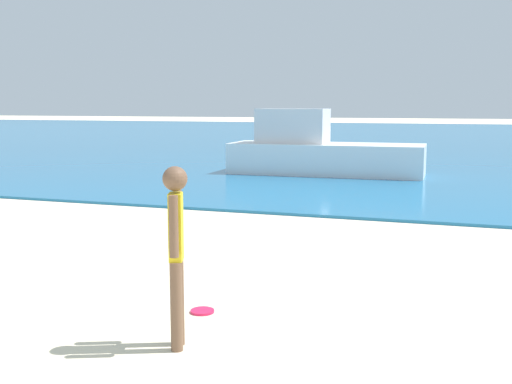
# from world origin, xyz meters

# --- Properties ---
(water) EXTENTS (160.00, 60.00, 0.06)m
(water) POSITION_xyz_m (0.00, 40.26, 0.03)
(water) COLOR #1E6B9E
(water) RESTS_ON ground
(person_standing) EXTENTS (0.21, 0.35, 1.61)m
(person_standing) POSITION_xyz_m (0.63, 3.68, 0.91)
(person_standing) COLOR brown
(person_standing) RESTS_ON ground
(frisbee) EXTENTS (0.25, 0.25, 0.03)m
(frisbee) POSITION_xyz_m (0.46, 4.60, 0.01)
(frisbee) COLOR #E51E4C
(frisbee) RESTS_ON ground
(boat_near) EXTENTS (5.78, 2.00, 1.95)m
(boat_near) POSITION_xyz_m (-1.28, 17.09, 0.73)
(boat_near) COLOR white
(boat_near) RESTS_ON water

